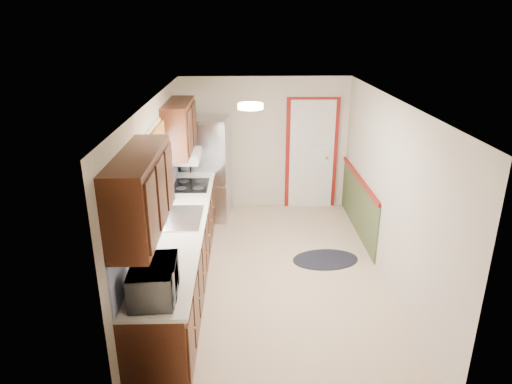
{
  "coord_description": "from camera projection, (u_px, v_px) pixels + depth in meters",
  "views": [
    {
      "loc": [
        -0.38,
        -5.52,
        3.3
      ],
      "look_at": [
        -0.23,
        0.17,
        1.15
      ],
      "focal_mm": 32.0,
      "sensor_mm": 36.0,
      "label": 1
    }
  ],
  "objects": [
    {
      "name": "back_wall_trim",
      "position": [
        321.0,
        165.0,
        8.12
      ],
      "size": [
        1.12,
        2.3,
        2.08
      ],
      "color": "maroon",
      "rests_on": "ground"
    },
    {
      "name": "cooktop",
      "position": [
        191.0,
        185.0,
        6.92
      ],
      "size": [
        0.52,
        0.63,
        0.02
      ],
      "primitive_type": "cube",
      "color": "black",
      "rests_on": "kitchen_run"
    },
    {
      "name": "ceiling_fixture",
      "position": [
        250.0,
        106.0,
        5.31
      ],
      "size": [
        0.3,
        0.3,
        0.06
      ],
      "primitive_type": "cylinder",
      "color": "#FFD88C",
      "rests_on": "room_shell"
    },
    {
      "name": "refrigerator",
      "position": [
        207.0,
        168.0,
        7.91
      ],
      "size": [
        0.83,
        0.79,
        1.78
      ],
      "rotation": [
        0.0,
        0.0,
        -0.14
      ],
      "color": "#B7B7BC",
      "rests_on": "ground"
    },
    {
      "name": "rug",
      "position": [
        325.0,
        259.0,
        6.69
      ],
      "size": [
        1.04,
        0.73,
        0.01
      ],
      "primitive_type": "ellipsoid",
      "rotation": [
        0.0,
        0.0,
        0.11
      ],
      "color": "black",
      "rests_on": "ground"
    },
    {
      "name": "kitchen_run",
      "position": [
        177.0,
        231.0,
        5.75
      ],
      "size": [
        0.63,
        4.0,
        2.2
      ],
      "color": "#38180C",
      "rests_on": "ground"
    },
    {
      "name": "room_shell",
      "position": [
        274.0,
        193.0,
        5.91
      ],
      "size": [
        3.2,
        5.2,
        2.52
      ],
      "color": "#CBAF8F",
      "rests_on": "ground"
    },
    {
      "name": "microwave",
      "position": [
        154.0,
        277.0,
        4.08
      ],
      "size": [
        0.36,
        0.61,
        0.4
      ],
      "primitive_type": "imported",
      "rotation": [
        0.0,
        0.0,
        1.63
      ],
      "color": "white",
      "rests_on": "kitchen_run"
    }
  ]
}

